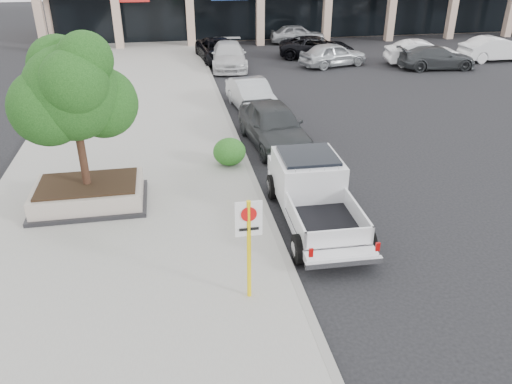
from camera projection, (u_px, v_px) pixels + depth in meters
ground at (344, 251)px, 12.50m from camera, size 120.00×120.00×0.00m
sidewalk at (130, 168)px, 16.84m from camera, size 8.00×52.00×0.15m
curb at (245, 160)px, 17.47m from camera, size 0.20×52.00×0.15m
planter at (89, 194)px, 14.27m from camera, size 3.20×2.20×0.68m
planter_tree at (78, 92)px, 13.09m from camera, size 2.90×2.55×4.00m
no_parking_sign at (249, 237)px, 10.05m from camera, size 0.55×0.09×2.30m
hedge at (229, 152)px, 16.72m from camera, size 1.10×0.99×0.93m
pickup_truck at (316, 196)px, 13.38m from camera, size 2.08×5.32×1.66m
curb_car_a at (274, 125)px, 18.60m from camera, size 2.31×4.82×1.59m
curb_car_b at (252, 95)px, 22.49m from camera, size 1.91×4.27×1.36m
curb_car_c at (229, 56)px, 29.91m from camera, size 2.48×5.17×1.45m
curb_car_d at (219, 50)px, 31.51m from camera, size 2.81×5.26×1.41m
lot_car_a at (333, 54)px, 30.30m from camera, size 4.48×2.76×1.43m
lot_car_b at (422, 53)px, 30.58m from camera, size 4.61×2.21×1.46m
lot_car_c at (437, 58)px, 29.71m from camera, size 4.72×2.22×1.33m
lot_car_d at (317, 47)px, 32.45m from camera, size 5.31×3.39×1.36m
lot_car_e at (298, 34)px, 36.88m from camera, size 4.13×1.84×1.38m
lot_car_f at (496, 49)px, 31.69m from camera, size 4.54×1.70×1.48m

